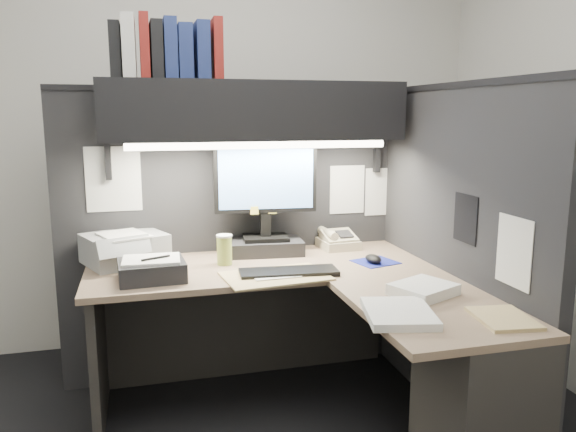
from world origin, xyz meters
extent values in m
cube|color=silver|center=(0.00, 1.50, 1.35)|extent=(3.50, 0.04, 2.70)
cube|color=silver|center=(0.00, -1.50, 1.35)|extent=(3.50, 0.04, 2.70)
cube|color=black|center=(0.03, 0.93, 0.80)|extent=(1.90, 0.06, 1.60)
cube|color=black|center=(0.98, 0.18, 0.80)|extent=(0.06, 1.50, 1.60)
cube|color=#94795E|center=(0.10, 0.56, 0.71)|extent=(1.70, 0.68, 0.03)
cube|color=#94795E|center=(0.65, -0.21, 0.71)|extent=(0.60, 0.85, 0.03)
cube|color=#2B2826|center=(0.10, 0.86, 0.35)|extent=(1.61, 0.02, 0.70)
cube|color=#2B2826|center=(-0.70, 0.56, 0.35)|extent=(0.04, 0.61, 0.70)
cube|color=#2B2826|center=(0.75, -0.43, 0.35)|extent=(0.38, 0.40, 0.70)
cube|color=black|center=(0.12, 0.75, 1.50)|extent=(1.55, 0.34, 0.30)
cylinder|color=white|center=(0.12, 0.61, 1.33)|extent=(1.32, 0.04, 0.04)
cube|color=black|center=(0.18, 0.77, 0.77)|extent=(0.42, 0.28, 0.08)
cube|color=black|center=(0.18, 0.77, 0.90)|extent=(0.06, 0.05, 0.13)
cube|color=black|center=(0.18, 0.77, 1.14)|extent=(0.55, 0.09, 0.36)
cube|color=#6FA4F3|center=(0.18, 0.75, 1.14)|extent=(0.50, 0.05, 0.32)
cube|color=black|center=(0.20, 0.34, 0.74)|extent=(0.48, 0.19, 0.02)
cube|color=navy|center=(0.69, 0.45, 0.73)|extent=(0.24, 0.23, 0.00)
ellipsoid|color=black|center=(0.67, 0.43, 0.75)|extent=(0.08, 0.12, 0.04)
cube|color=#BFB593|center=(0.61, 0.79, 0.77)|extent=(0.21, 0.22, 0.08)
cylinder|color=#B7B349|center=(-0.07, 0.60, 0.80)|extent=(0.09, 0.09, 0.14)
cube|color=gray|center=(-0.56, 0.77, 0.80)|extent=(0.47, 0.44, 0.15)
cube|color=black|center=(-0.43, 0.43, 0.77)|extent=(0.31, 0.27, 0.09)
cube|color=tan|center=(0.13, 0.32, 0.73)|extent=(0.51, 0.37, 0.01)
cube|color=white|center=(0.67, -0.10, 0.75)|extent=(0.31, 0.29, 0.05)
cube|color=white|center=(0.45, -0.31, 0.75)|extent=(0.31, 0.36, 0.03)
cube|color=tan|center=(0.82, -0.44, 0.74)|extent=(0.23, 0.27, 0.01)
cube|color=black|center=(-0.55, 0.76, 1.78)|extent=(0.05, 0.22, 0.26)
cube|color=silver|center=(-0.49, 0.74, 1.80)|extent=(0.06, 0.22, 0.29)
cube|color=maroon|center=(-0.42, 0.75, 1.80)|extent=(0.04, 0.22, 0.30)
cube|color=black|center=(-0.36, 0.76, 1.79)|extent=(0.06, 0.22, 0.27)
cube|color=navy|center=(-0.29, 0.76, 1.79)|extent=(0.06, 0.22, 0.29)
cube|color=navy|center=(-0.22, 0.77, 1.78)|extent=(0.07, 0.22, 0.26)
cube|color=navy|center=(-0.14, 0.75, 1.79)|extent=(0.07, 0.22, 0.28)
cube|color=maroon|center=(-0.07, 0.74, 1.80)|extent=(0.05, 0.22, 0.29)
cube|color=white|center=(0.70, 0.90, 1.05)|extent=(0.21, 0.00, 0.28)
cube|color=white|center=(0.92, 0.90, 1.03)|extent=(0.21, 0.00, 0.28)
cube|color=white|center=(-0.60, 0.90, 1.15)|extent=(0.28, 0.00, 0.34)
cube|color=black|center=(0.95, 0.04, 1.02)|extent=(0.00, 0.18, 0.22)
cube|color=white|center=(0.95, -0.31, 0.95)|extent=(0.00, 0.21, 0.28)
camera|label=1|loc=(-0.47, -2.15, 1.49)|focal=35.00mm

